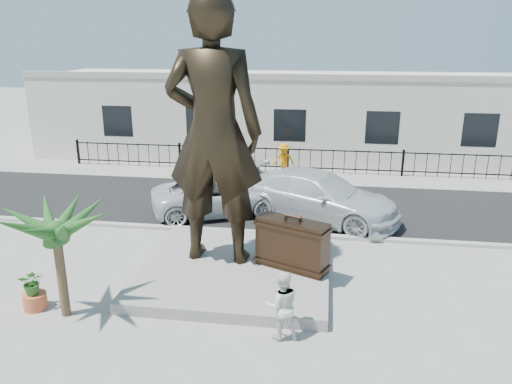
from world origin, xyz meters
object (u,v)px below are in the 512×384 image
statue (214,132)px  car_white (220,196)px  suitcase (292,244)px  tourist (282,305)px

statue → car_white: 5.61m
suitcase → car_white: size_ratio=0.39×
suitcase → car_white: bearing=146.3°
tourist → car_white: (-3.11, 7.80, -0.10)m
statue → suitcase: (2.21, -0.39, -2.97)m
statue → car_white: size_ratio=1.46×
car_white → statue: bearing=168.0°
suitcase → tourist: size_ratio=1.23×
tourist → suitcase: bearing=-104.1°
statue → tourist: statue is taller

